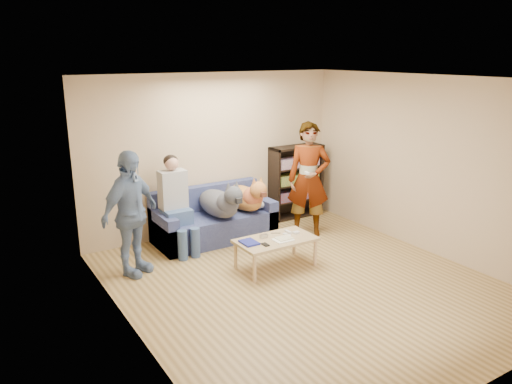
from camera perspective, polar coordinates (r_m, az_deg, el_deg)
ground at (r=6.62m, az=5.60°, el=-10.35°), size 5.00×5.00×0.00m
ceiling at (r=5.96m, az=6.27°, el=12.74°), size 5.00×5.00×0.00m
wall_back at (r=8.23m, az=-4.81°, el=4.42°), size 4.50×0.00×4.50m
wall_front at (r=4.56m, az=25.59°, el=-6.41°), size 4.50×0.00×4.50m
wall_left at (r=5.15m, az=-14.34°, el=-2.87°), size 0.00×5.00×5.00m
wall_right at (r=7.72m, az=19.27°, el=2.85°), size 0.00×5.00×5.00m
blanket at (r=8.20m, az=-0.00°, el=-1.26°), size 0.46×0.39×0.16m
person_standing_right at (r=8.07m, az=6.05°, el=1.45°), size 0.80×0.77×1.85m
person_standing_left at (r=6.77m, az=-14.16°, el=-2.44°), size 1.07×0.86×1.70m
held_controller at (r=7.76m, az=5.82°, el=2.18°), size 0.08×0.13×0.03m
notebook_blue at (r=6.73m, az=-0.79°, el=-5.78°), size 0.20×0.26×0.03m
papers at (r=6.85m, az=3.10°, el=-5.48°), size 0.26×0.20×0.02m
magazine at (r=6.88m, az=3.21°, el=-5.27°), size 0.22×0.17×0.01m
camera_silver at (r=6.92m, az=0.90°, el=-5.06°), size 0.11×0.06×0.05m
controller_a at (r=7.12m, az=3.70°, el=-4.57°), size 0.04×0.13×0.03m
controller_b at (r=7.11m, az=4.60°, el=-4.64°), size 0.09×0.06×0.03m
headphone_cup_a at (r=6.99m, az=3.73°, el=-5.02°), size 0.07×0.07×0.02m
headphone_cup_b at (r=7.05m, az=3.36°, el=-4.83°), size 0.07×0.07×0.02m
pen_orange at (r=6.77m, az=2.90°, el=-5.77°), size 0.13×0.06×0.01m
pen_black at (r=7.10m, az=2.27°, el=-4.71°), size 0.13×0.08×0.01m
wallet at (r=6.68m, az=1.08°, el=-6.03°), size 0.07×0.12×0.02m
sofa at (r=8.03m, az=-4.91°, el=-3.39°), size 1.90×0.85×0.82m
person_seated at (r=7.51m, az=-9.15°, el=-0.97°), size 0.40×0.73×1.47m
dog_gray at (r=7.71m, az=-4.02°, el=-1.21°), size 0.46×1.27×0.66m
dog_tan at (r=8.03m, az=-1.11°, el=-0.57°), size 0.44×1.18×0.63m
coffee_table at (r=6.92m, az=2.28°, el=-5.72°), size 1.10×0.60×0.42m
bookshelf at (r=9.02m, az=4.56°, el=1.39°), size 1.00×0.34×1.30m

